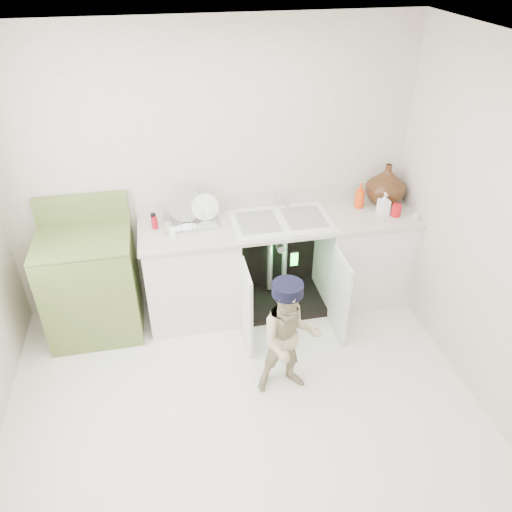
{
  "coord_description": "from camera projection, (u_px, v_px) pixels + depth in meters",
  "views": [
    {
      "loc": [
        -0.41,
        -2.44,
        3.02
      ],
      "look_at": [
        0.23,
        0.7,
        0.9
      ],
      "focal_mm": 35.0,
      "sensor_mm": 36.0,
      "label": 1
    }
  ],
  "objects": [
    {
      "name": "repair_worker",
      "position": [
        290.0,
        338.0,
        3.65
      ],
      "size": [
        0.49,
        0.88,
        0.98
      ],
      "rotation": [
        0.0,
        0.0,
        -0.02
      ],
      "color": "tan",
      "rests_on": "ground"
    },
    {
      "name": "room_shell",
      "position": [
        242.0,
        274.0,
        3.03
      ],
      "size": [
        6.0,
        5.5,
        1.26
      ],
      "color": "beige",
      "rests_on": "ground"
    },
    {
      "name": "ground",
      "position": [
        245.0,
        410.0,
        3.72
      ],
      "size": [
        3.5,
        3.5,
        0.0
      ],
      "primitive_type": "plane",
      "color": "silver",
      "rests_on": "ground"
    },
    {
      "name": "counter_run",
      "position": [
        284.0,
        259.0,
        4.55
      ],
      "size": [
        2.44,
        1.02,
        1.27
      ],
      "color": "silver",
      "rests_on": "ground"
    },
    {
      "name": "avocado_stove",
      "position": [
        92.0,
        283.0,
        4.24
      ],
      "size": [
        0.76,
        0.65,
        1.18
      ],
      "color": "olive",
      "rests_on": "ground"
    }
  ]
}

